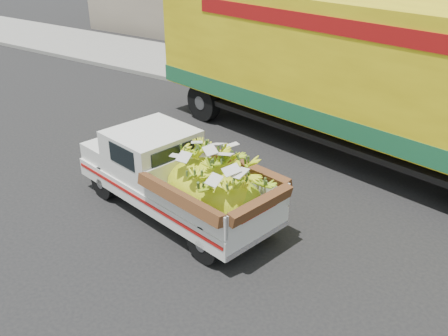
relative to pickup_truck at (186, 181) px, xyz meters
The scene contains 5 objects.
ground 1.30m from the pickup_truck, 32.89° to the right, with size 100.00×100.00×0.00m, color black.
curb 7.16m from the pickup_truck, 83.30° to the left, with size 60.00×0.25×0.15m, color gray.
sidewalk 9.24m from the pickup_truck, 84.82° to the left, with size 60.00×4.00×0.14m, color gray.
pickup_truck is the anchor object (origin of this frame).
semi_trailer 5.07m from the pickup_truck, 70.12° to the left, with size 12.09×4.87×3.80m.
Camera 1 is at (4.53, -5.99, 5.33)m, focal length 40.00 mm.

